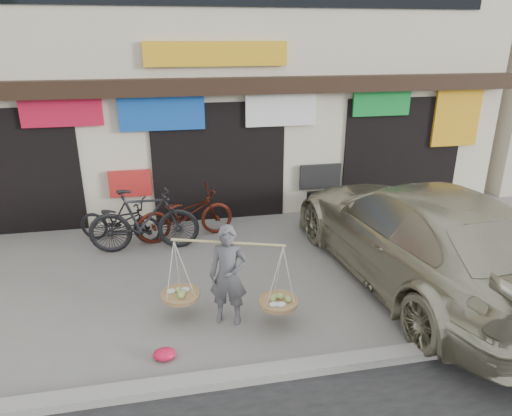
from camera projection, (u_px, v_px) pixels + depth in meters
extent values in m
plane|color=gray|center=(247.00, 294.00, 7.63)|extent=(70.00, 70.00, 0.00)
cube|color=gray|center=(275.00, 372.00, 5.77)|extent=(70.00, 0.25, 0.12)
cube|color=beige|center=(204.00, 58.00, 12.36)|extent=(14.00, 6.00, 7.00)
cube|color=black|center=(218.00, 86.00, 9.62)|extent=(14.00, 0.35, 0.35)
cube|color=black|center=(9.00, 170.00, 9.77)|extent=(3.00, 0.60, 2.70)
cube|color=black|center=(218.00, 160.00, 10.59)|extent=(3.00, 0.60, 2.70)
cube|color=black|center=(397.00, 151.00, 11.41)|extent=(3.00, 0.60, 2.70)
cube|color=red|center=(62.00, 112.00, 9.26)|extent=(1.60, 0.08, 0.60)
cube|color=blue|center=(162.00, 114.00, 9.66)|extent=(1.80, 0.08, 0.70)
cube|color=white|center=(281.00, 110.00, 10.14)|extent=(1.60, 0.08, 0.70)
cube|color=#128C31|center=(382.00, 103.00, 10.54)|extent=(1.40, 0.08, 0.60)
cube|color=orange|center=(457.00, 117.00, 11.05)|extent=(1.20, 0.08, 1.40)
cube|color=red|center=(130.00, 183.00, 10.04)|extent=(0.90, 0.08, 0.60)
cube|color=black|center=(320.00, 177.00, 10.89)|extent=(1.00, 0.08, 0.60)
cube|color=yellow|center=(217.00, 54.00, 9.46)|extent=(3.00, 0.08, 0.50)
imported|color=#5B5B60|center=(228.00, 276.00, 6.64)|extent=(0.65, 0.53, 1.55)
cylinder|color=tan|center=(228.00, 243.00, 6.45)|extent=(1.58, 0.57, 0.04)
cylinder|color=#A88250|center=(181.00, 295.00, 6.87)|extent=(0.56, 0.56, 0.07)
ellipsoid|color=#A5BF66|center=(181.00, 292.00, 6.84)|extent=(0.39, 0.39, 0.10)
cylinder|color=#A88250|center=(278.00, 302.00, 6.69)|extent=(0.56, 0.56, 0.07)
ellipsoid|color=#A5BF66|center=(278.00, 299.00, 6.66)|extent=(0.39, 0.39, 0.10)
imported|color=black|center=(120.00, 220.00, 9.45)|extent=(1.86, 1.16, 0.92)
imported|color=black|center=(144.00, 220.00, 8.97)|extent=(2.17, 0.66, 1.29)
imported|color=#4E190D|center=(186.00, 214.00, 9.58)|extent=(2.16, 1.13, 1.08)
imported|color=#AFAA8D|center=(418.00, 234.00, 7.79)|extent=(2.98, 6.25, 1.76)
cube|color=black|center=(342.00, 198.00, 10.48)|extent=(1.70, 0.25, 0.45)
cube|color=silver|center=(340.00, 201.00, 10.59)|extent=(0.45, 0.06, 0.12)
ellipsoid|color=red|center=(164.00, 354.00, 6.07)|extent=(0.31, 0.25, 0.14)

